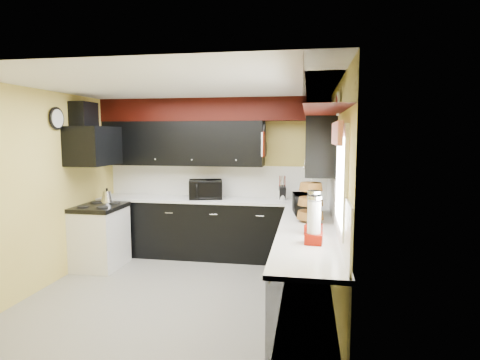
# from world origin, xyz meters

# --- Properties ---
(ground) EXTENTS (3.60, 3.60, 0.00)m
(ground) POSITION_xyz_m (0.00, 0.00, 0.00)
(ground) COLOR gray
(ground) RESTS_ON ground
(wall_back) EXTENTS (3.60, 0.06, 2.50)m
(wall_back) POSITION_xyz_m (0.00, 1.80, 1.25)
(wall_back) COLOR #E0C666
(wall_back) RESTS_ON ground
(wall_right) EXTENTS (0.06, 3.60, 2.50)m
(wall_right) POSITION_xyz_m (1.80, 0.00, 1.25)
(wall_right) COLOR #E0C666
(wall_right) RESTS_ON ground
(wall_left) EXTENTS (0.06, 3.60, 2.50)m
(wall_left) POSITION_xyz_m (-1.80, 0.00, 1.25)
(wall_left) COLOR #E0C666
(wall_left) RESTS_ON ground
(ceiling) EXTENTS (3.60, 3.60, 0.06)m
(ceiling) POSITION_xyz_m (0.00, 0.00, 2.50)
(ceiling) COLOR white
(ceiling) RESTS_ON wall_back
(cab_back) EXTENTS (3.60, 0.60, 0.90)m
(cab_back) POSITION_xyz_m (0.00, 1.50, 0.45)
(cab_back) COLOR black
(cab_back) RESTS_ON ground
(cab_right) EXTENTS (0.60, 3.00, 0.90)m
(cab_right) POSITION_xyz_m (1.50, -0.30, 0.45)
(cab_right) COLOR black
(cab_right) RESTS_ON ground
(counter_back) EXTENTS (3.62, 0.64, 0.04)m
(counter_back) POSITION_xyz_m (0.00, 1.50, 0.92)
(counter_back) COLOR white
(counter_back) RESTS_ON cab_back
(counter_right) EXTENTS (0.64, 3.02, 0.04)m
(counter_right) POSITION_xyz_m (1.50, -0.30, 0.92)
(counter_right) COLOR white
(counter_right) RESTS_ON cab_right
(splash_back) EXTENTS (3.60, 0.02, 0.50)m
(splash_back) POSITION_xyz_m (0.00, 1.79, 1.19)
(splash_back) COLOR white
(splash_back) RESTS_ON counter_back
(splash_right) EXTENTS (0.02, 3.60, 0.50)m
(splash_right) POSITION_xyz_m (1.79, 0.00, 1.19)
(splash_right) COLOR white
(splash_right) RESTS_ON counter_right
(upper_back) EXTENTS (2.60, 0.35, 0.70)m
(upper_back) POSITION_xyz_m (-0.50, 1.62, 1.80)
(upper_back) COLOR black
(upper_back) RESTS_ON wall_back
(upper_right) EXTENTS (0.35, 1.80, 0.70)m
(upper_right) POSITION_xyz_m (1.62, 0.90, 1.80)
(upper_right) COLOR black
(upper_right) RESTS_ON wall_right
(soffit_back) EXTENTS (3.60, 0.36, 0.35)m
(soffit_back) POSITION_xyz_m (0.00, 1.62, 2.33)
(soffit_back) COLOR black
(soffit_back) RESTS_ON wall_back
(soffit_right) EXTENTS (0.36, 3.24, 0.35)m
(soffit_right) POSITION_xyz_m (1.62, -0.18, 2.33)
(soffit_right) COLOR black
(soffit_right) RESTS_ON wall_right
(stove) EXTENTS (0.60, 0.75, 0.86)m
(stove) POSITION_xyz_m (-1.50, 0.75, 0.43)
(stove) COLOR white
(stove) RESTS_ON ground
(cooktop) EXTENTS (0.62, 0.77, 0.06)m
(cooktop) POSITION_xyz_m (-1.50, 0.75, 0.89)
(cooktop) COLOR black
(cooktop) RESTS_ON stove
(hood) EXTENTS (0.50, 0.78, 0.55)m
(hood) POSITION_xyz_m (-1.55, 0.75, 1.78)
(hood) COLOR black
(hood) RESTS_ON wall_left
(hood_duct) EXTENTS (0.24, 0.40, 0.40)m
(hood_duct) POSITION_xyz_m (-1.68, 0.75, 2.20)
(hood_duct) COLOR black
(hood_duct) RESTS_ON wall_left
(window) EXTENTS (0.03, 0.86, 0.96)m
(window) POSITION_xyz_m (1.79, -0.90, 1.55)
(window) COLOR white
(window) RESTS_ON wall_right
(valance) EXTENTS (0.04, 0.88, 0.20)m
(valance) POSITION_xyz_m (1.73, -0.90, 1.95)
(valance) COLOR red
(valance) RESTS_ON wall_right
(pan_top) EXTENTS (0.03, 0.22, 0.40)m
(pan_top) POSITION_xyz_m (0.82, 1.55, 2.00)
(pan_top) COLOR black
(pan_top) RESTS_ON upper_back
(pan_mid) EXTENTS (0.03, 0.28, 0.46)m
(pan_mid) POSITION_xyz_m (0.82, 1.42, 1.75)
(pan_mid) COLOR black
(pan_mid) RESTS_ON upper_back
(pan_low) EXTENTS (0.03, 0.24, 0.42)m
(pan_low) POSITION_xyz_m (0.82, 1.68, 1.72)
(pan_low) COLOR black
(pan_low) RESTS_ON upper_back
(cut_board) EXTENTS (0.03, 0.26, 0.35)m
(cut_board) POSITION_xyz_m (0.83, 1.30, 1.80)
(cut_board) COLOR white
(cut_board) RESTS_ON upper_back
(baskets) EXTENTS (0.27, 0.27, 0.50)m
(baskets) POSITION_xyz_m (1.52, 0.05, 1.18)
(baskets) COLOR brown
(baskets) RESTS_ON upper_right
(clock) EXTENTS (0.03, 0.30, 0.30)m
(clock) POSITION_xyz_m (-1.77, 0.25, 2.15)
(clock) COLOR black
(clock) RESTS_ON wall_left
(deco_plate) EXTENTS (0.03, 0.24, 0.24)m
(deco_plate) POSITION_xyz_m (1.77, -0.35, 2.25)
(deco_plate) COLOR white
(deco_plate) RESTS_ON wall_right
(toaster_oven) EXTENTS (0.60, 0.54, 0.30)m
(toaster_oven) POSITION_xyz_m (-0.10, 1.49, 1.09)
(toaster_oven) COLOR black
(toaster_oven) RESTS_ON counter_back
(microwave) EXTENTS (0.37, 0.50, 0.26)m
(microwave) POSITION_xyz_m (1.47, 0.50, 1.07)
(microwave) COLOR black
(microwave) RESTS_ON counter_right
(utensil_crock) EXTENTS (0.16, 0.16, 0.14)m
(utensil_crock) POSITION_xyz_m (1.10, 1.55, 1.01)
(utensil_crock) COLOR silver
(utensil_crock) RESTS_ON counter_back
(knife_block) EXTENTS (0.12, 0.15, 0.22)m
(knife_block) POSITION_xyz_m (1.10, 1.55, 1.05)
(knife_block) COLOR black
(knife_block) RESTS_ON counter_back
(kettle) EXTENTS (0.21, 0.21, 0.17)m
(kettle) POSITION_xyz_m (-1.50, 1.00, 1.01)
(kettle) COLOR #B8B9BD
(kettle) RESTS_ON cooktop
(dispenser_a) EXTENTS (0.19, 0.19, 0.42)m
(dispenser_a) POSITION_xyz_m (1.55, -0.53, 1.15)
(dispenser_a) COLOR #630F0E
(dispenser_a) RESTS_ON counter_right
(dispenser_b) EXTENTS (0.17, 0.17, 0.43)m
(dispenser_b) POSITION_xyz_m (1.55, -0.90, 1.15)
(dispenser_b) COLOR #570907
(dispenser_b) RESTS_ON counter_right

